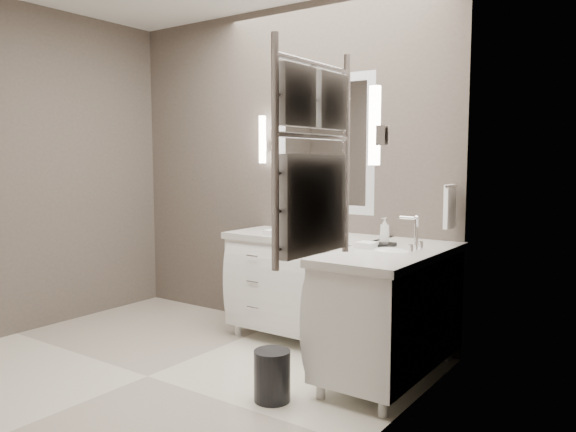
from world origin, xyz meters
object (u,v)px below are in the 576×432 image
Objects in this scene: vanity_back at (306,280)px; towel_ladder at (313,168)px; waste_bin at (272,376)px; vanity_right at (391,306)px.

vanity_back is 1.38× the size of towel_ladder.
waste_bin is at bearing -66.77° from vanity_back.
vanity_right reaches higher than waste_bin.
vanity_back and vanity_right have the same top height.
vanity_back is at bearing 124.10° from towel_ladder.
vanity_back is 4.07× the size of waste_bin.
vanity_right is 0.90m from waste_bin.
waste_bin is at bearing 138.44° from towel_ladder.
towel_ladder reaches higher than waste_bin.
vanity_back is at bearing 113.23° from waste_bin.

